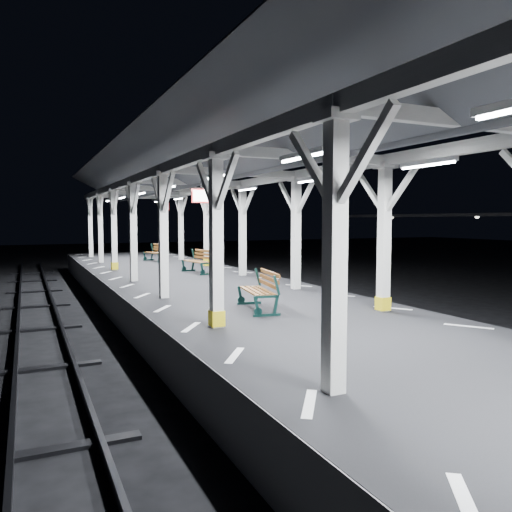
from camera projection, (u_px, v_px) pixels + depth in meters
ground at (365, 396)px, 8.70m from camera, size 120.00×120.00×0.00m
platform at (365, 368)px, 8.66m from camera, size 6.00×50.00×1.00m
hazard_stripes_left at (235, 355)px, 7.60m from camera, size 1.00×48.00×0.01m
hazard_stripes_right at (468, 326)px, 9.65m from camera, size 1.00×48.00×0.01m
track_left at (57, 446)px, 6.59m from camera, size 2.20×60.00×0.16m
canopy at (370, 130)px, 8.35m from camera, size 5.40×49.00×4.65m
bench_mid at (261, 289)px, 11.42m from camera, size 0.90×1.73×0.89m
bench_far at (200, 261)px, 19.40m from camera, size 0.87×1.74×0.90m
bench_extra at (157, 252)px, 24.77m from camera, size 0.95×1.69×0.87m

